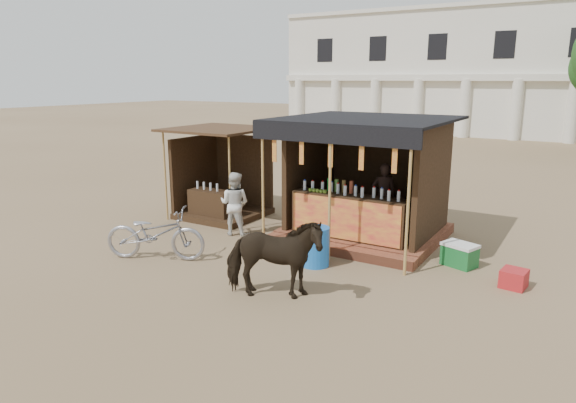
{
  "coord_description": "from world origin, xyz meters",
  "views": [
    {
      "loc": [
        5.43,
        -7.37,
        3.61
      ],
      "look_at": [
        0.0,
        1.6,
        1.1
      ],
      "focal_mm": 32.0,
      "sensor_mm": 36.0,
      "label": 1
    }
  ],
  "objects": [
    {
      "name": "secondary_stall",
      "position": [
        -3.17,
        3.24,
        0.85
      ],
      "size": [
        2.4,
        2.4,
        2.38
      ],
      "color": "#372214",
      "rests_on": "ground"
    },
    {
      "name": "motorbike",
      "position": [
        -2.06,
        -0.22,
        0.54
      ],
      "size": [
        2.17,
        1.51,
        1.08
      ],
      "primitive_type": "imported",
      "rotation": [
        0.0,
        0.0,
        2.0
      ],
      "color": "#95959D",
      "rests_on": "ground"
    },
    {
      "name": "red_crate",
      "position": [
        4.45,
        2.0,
        0.16
      ],
      "size": [
        0.46,
        0.48,
        0.32
      ],
      "primitive_type": "cube",
      "rotation": [
        0.0,
        0.0,
        -0.12
      ],
      "color": "#AB1C1E",
      "rests_on": "ground"
    },
    {
      "name": "main_stall",
      "position": [
        1.01,
        3.36,
        1.02
      ],
      "size": [
        3.6,
        3.61,
        2.78
      ],
      "color": "brown",
      "rests_on": "ground"
    },
    {
      "name": "blue_barrel",
      "position": [
        0.9,
        1.15,
        0.39
      ],
      "size": [
        0.6,
        0.6,
        0.78
      ],
      "primitive_type": "cylinder",
      "rotation": [
        0.0,
        0.0,
        0.07
      ],
      "color": "blue",
      "rests_on": "ground"
    },
    {
      "name": "cooler",
      "position": [
        3.36,
        2.6,
        0.23
      ],
      "size": [
        0.75,
        0.63,
        0.46
      ],
      "color": "#16662B",
      "rests_on": "ground"
    },
    {
      "name": "background_building",
      "position": [
        -2.0,
        29.94,
        3.98
      ],
      "size": [
        26.0,
        7.45,
        8.18
      ],
      "color": "silver",
      "rests_on": "ground"
    },
    {
      "name": "ground",
      "position": [
        0.0,
        0.0,
        0.0
      ],
      "size": [
        120.0,
        120.0,
        0.0
      ],
      "primitive_type": "plane",
      "color": "#846B4C",
      "rests_on": "ground"
    },
    {
      "name": "cow",
      "position": [
        1.05,
        -0.6,
        0.71
      ],
      "size": [
        1.84,
        1.39,
        1.41
      ],
      "primitive_type": "imported",
      "rotation": [
        0.0,
        0.0,
        2.0
      ],
      "color": "black",
      "rests_on": "ground"
    },
    {
      "name": "bystander",
      "position": [
        -1.71,
        2.0,
        0.75
      ],
      "size": [
        0.83,
        0.71,
        1.51
      ],
      "primitive_type": "imported",
      "rotation": [
        0.0,
        0.0,
        3.35
      ],
      "color": "silver",
      "rests_on": "ground"
    }
  ]
}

